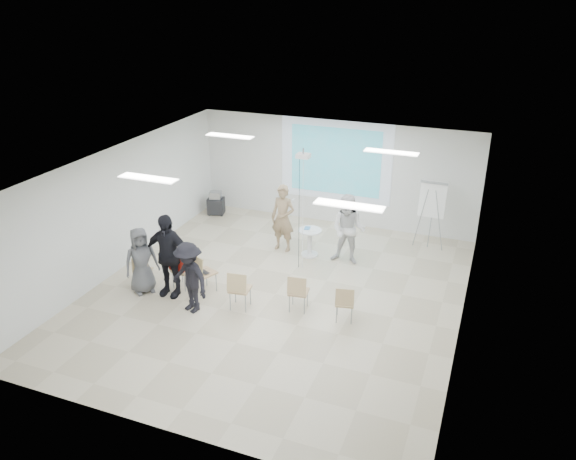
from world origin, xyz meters
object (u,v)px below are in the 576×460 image
(pedestal_table, at_px, (310,241))
(laptop, at_px, (205,271))
(chair_left_mid, at_px, (180,268))
(chair_left_inner, at_px, (201,271))
(audience_outer, at_px, (141,257))
(chair_center, at_px, (239,287))
(player_left, at_px, (283,214))
(player_right, at_px, (349,226))
(chair_right_far, at_px, (345,301))
(chair_right_inner, at_px, (298,290))
(audience_mid, at_px, (189,273))
(flipchart_easel, at_px, (432,200))
(chair_far_left, at_px, (142,270))
(av_cart, at_px, (216,204))
(audience_left, at_px, (167,250))

(pedestal_table, xyz_separation_m, laptop, (-1.60, -2.57, 0.10))
(laptop, bearing_deg, chair_left_mid, 31.75)
(chair_left_inner, xyz_separation_m, audience_outer, (-1.27, -0.42, 0.31))
(chair_center, bearing_deg, audience_outer, 174.35)
(player_left, xyz_separation_m, chair_left_mid, (-1.41, -2.75, -0.49))
(player_left, relative_size, chair_center, 2.21)
(player_right, xyz_separation_m, chair_right_far, (0.67, -2.63, -0.51))
(laptop, bearing_deg, chair_left_inner, 94.46)
(pedestal_table, distance_m, chair_right_inner, 2.71)
(chair_left_mid, bearing_deg, audience_mid, -40.91)
(pedestal_table, distance_m, flipchart_easel, 3.29)
(player_left, xyz_separation_m, chair_far_left, (-2.22, -3.06, -0.53))
(laptop, relative_size, audience_outer, 0.20)
(chair_right_far, relative_size, av_cart, 1.13)
(chair_left_mid, bearing_deg, audience_left, -101.34)
(audience_left, xyz_separation_m, av_cart, (-1.29, 4.61, -0.77))
(flipchart_easel, height_order, av_cart, flipchart_easel)
(chair_left_mid, relative_size, audience_left, 0.39)
(player_left, relative_size, audience_left, 0.91)
(chair_far_left, bearing_deg, audience_outer, -67.77)
(chair_center, distance_m, laptop, 1.14)
(chair_center, xyz_separation_m, av_cart, (-3.01, 4.65, -0.21))
(audience_left, height_order, audience_outer, audience_left)
(chair_center, bearing_deg, player_left, 86.68)
(chair_left_inner, relative_size, audience_mid, 0.53)
(chair_center, bearing_deg, audience_mid, -164.30)
(chair_right_inner, height_order, av_cart, chair_right_inner)
(chair_far_left, relative_size, laptop, 2.29)
(chair_right_inner, bearing_deg, audience_mid, -167.44)
(chair_left_mid, distance_m, audience_mid, 1.09)
(pedestal_table, relative_size, player_right, 0.37)
(chair_right_far, distance_m, audience_outer, 4.61)
(audience_left, bearing_deg, audience_outer, -170.37)
(audience_left, bearing_deg, flipchart_easel, 40.91)
(chair_right_far, bearing_deg, audience_left, 171.99)
(player_left, distance_m, chair_center, 3.14)
(chair_left_inner, height_order, audience_mid, audience_mid)
(flipchart_easel, bearing_deg, chair_right_inner, -114.23)
(player_right, height_order, laptop, player_right)
(chair_left_mid, distance_m, flipchart_easel, 6.53)
(chair_right_inner, distance_m, audience_outer, 3.59)
(chair_left_inner, bearing_deg, chair_center, 5.44)
(player_left, xyz_separation_m, chair_right_inner, (1.41, -2.72, -0.49))
(player_left, xyz_separation_m, audience_left, (-1.50, -3.05, 0.10))
(audience_left, bearing_deg, player_right, 41.05)
(audience_mid, bearing_deg, chair_left_mid, 154.04)
(chair_left_inner, xyz_separation_m, audience_left, (-0.64, -0.30, 0.54))
(chair_right_inner, bearing_deg, av_cart, 126.94)
(player_right, bearing_deg, chair_left_mid, -139.76)
(chair_center, distance_m, audience_left, 1.82)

